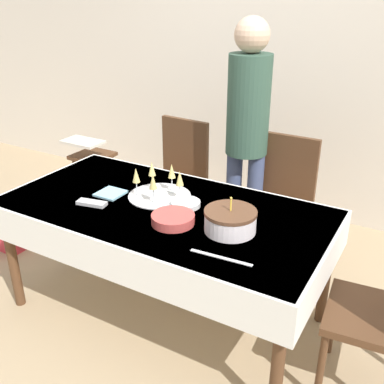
{
  "coord_description": "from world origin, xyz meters",
  "views": [
    {
      "loc": [
        1.26,
        -1.86,
        1.83
      ],
      "look_at": [
        0.17,
        0.02,
        0.85
      ],
      "focal_mm": 42.0,
      "sensor_mm": 36.0,
      "label": 1
    }
  ],
  "objects_px": {
    "dining_chair_far_right": "(280,201)",
    "person_standing": "(248,123)",
    "gift_bag": "(8,232)",
    "high_chair": "(92,164)",
    "champagne_tray": "(159,186)",
    "birthday_cake": "(230,221)",
    "plate_stack_main": "(173,219)",
    "dining_chair_far_left": "(177,178)",
    "plate_stack_dessert": "(186,204)"
  },
  "relations": [
    {
      "from": "dining_chair_far_right",
      "to": "plate_stack_main",
      "type": "relative_size",
      "value": 4.25
    },
    {
      "from": "high_chair",
      "to": "gift_bag",
      "type": "height_order",
      "value": "high_chair"
    },
    {
      "from": "plate_stack_main",
      "to": "person_standing",
      "type": "bearing_deg",
      "value": 90.81
    },
    {
      "from": "plate_stack_main",
      "to": "high_chair",
      "type": "bearing_deg",
      "value": 146.51
    },
    {
      "from": "person_standing",
      "to": "gift_bag",
      "type": "bearing_deg",
      "value": -153.23
    },
    {
      "from": "dining_chair_far_right",
      "to": "high_chair",
      "type": "height_order",
      "value": "dining_chair_far_right"
    },
    {
      "from": "plate_stack_main",
      "to": "person_standing",
      "type": "relative_size",
      "value": 0.13
    },
    {
      "from": "person_standing",
      "to": "birthday_cake",
      "type": "bearing_deg",
      "value": -70.97
    },
    {
      "from": "birthday_cake",
      "to": "gift_bag",
      "type": "height_order",
      "value": "birthday_cake"
    },
    {
      "from": "champagne_tray",
      "to": "gift_bag",
      "type": "relative_size",
      "value": 1.21
    },
    {
      "from": "dining_chair_far_right",
      "to": "high_chair",
      "type": "bearing_deg",
      "value": -179.85
    },
    {
      "from": "champagne_tray",
      "to": "plate_stack_main",
      "type": "bearing_deg",
      "value": -44.24
    },
    {
      "from": "high_chair",
      "to": "plate_stack_main",
      "type": "bearing_deg",
      "value": -33.49
    },
    {
      "from": "plate_stack_dessert",
      "to": "plate_stack_main",
      "type": "bearing_deg",
      "value": -77.26
    },
    {
      "from": "person_standing",
      "to": "champagne_tray",
      "type": "bearing_deg",
      "value": -107.91
    },
    {
      "from": "plate_stack_main",
      "to": "dining_chair_far_left",
      "type": "bearing_deg",
      "value": 120.74
    },
    {
      "from": "dining_chair_far_right",
      "to": "champagne_tray",
      "type": "xyz_separation_m",
      "value": [
        -0.5,
        -0.69,
        0.27
      ]
    },
    {
      "from": "dining_chair_far_right",
      "to": "champagne_tray",
      "type": "bearing_deg",
      "value": -125.98
    },
    {
      "from": "dining_chair_far_right",
      "to": "birthday_cake",
      "type": "xyz_separation_m",
      "value": [
        0.03,
        -0.86,
        0.26
      ]
    },
    {
      "from": "plate_stack_main",
      "to": "birthday_cake",
      "type": "bearing_deg",
      "value": 14.38
    },
    {
      "from": "dining_chair_far_right",
      "to": "birthday_cake",
      "type": "bearing_deg",
      "value": -87.95
    },
    {
      "from": "dining_chair_far_left",
      "to": "dining_chair_far_right",
      "type": "xyz_separation_m",
      "value": [
        0.81,
        0.0,
        0.0
      ]
    },
    {
      "from": "plate_stack_main",
      "to": "champagne_tray",
      "type": "bearing_deg",
      "value": 135.76
    },
    {
      "from": "dining_chair_far_right",
      "to": "plate_stack_dessert",
      "type": "height_order",
      "value": "dining_chair_far_right"
    },
    {
      "from": "dining_chair_far_left",
      "to": "gift_bag",
      "type": "xyz_separation_m",
      "value": [
        -1.04,
        -0.78,
        -0.38
      ]
    },
    {
      "from": "dining_chair_far_right",
      "to": "gift_bag",
      "type": "height_order",
      "value": "dining_chair_far_right"
    },
    {
      "from": "person_standing",
      "to": "high_chair",
      "type": "xyz_separation_m",
      "value": [
        -1.39,
        -0.03,
        -0.54
      ]
    },
    {
      "from": "plate_stack_main",
      "to": "person_standing",
      "type": "height_order",
      "value": "person_standing"
    },
    {
      "from": "gift_bag",
      "to": "dining_chair_far_right",
      "type": "bearing_deg",
      "value": 22.73
    },
    {
      "from": "plate_stack_main",
      "to": "gift_bag",
      "type": "xyz_separation_m",
      "value": [
        -1.59,
        0.16,
        -0.6
      ]
    },
    {
      "from": "plate_stack_main",
      "to": "gift_bag",
      "type": "height_order",
      "value": "plate_stack_main"
    },
    {
      "from": "dining_chair_far_right",
      "to": "high_chair",
      "type": "xyz_separation_m",
      "value": [
        -1.66,
        -0.0,
        -0.04
      ]
    },
    {
      "from": "plate_stack_main",
      "to": "plate_stack_dessert",
      "type": "xyz_separation_m",
      "value": [
        -0.05,
        0.21,
        -0.01
      ]
    },
    {
      "from": "champagne_tray",
      "to": "plate_stack_dessert",
      "type": "height_order",
      "value": "champagne_tray"
    },
    {
      "from": "dining_chair_far_left",
      "to": "person_standing",
      "type": "height_order",
      "value": "person_standing"
    },
    {
      "from": "champagne_tray",
      "to": "plate_stack_main",
      "type": "distance_m",
      "value": 0.34
    },
    {
      "from": "plate_stack_dessert",
      "to": "person_standing",
      "type": "distance_m",
      "value": 0.8
    },
    {
      "from": "champagne_tray",
      "to": "plate_stack_dessert",
      "type": "distance_m",
      "value": 0.21
    },
    {
      "from": "birthday_cake",
      "to": "plate_stack_dessert",
      "type": "xyz_separation_m",
      "value": [
        -0.34,
        0.13,
        -0.04
      ]
    },
    {
      "from": "plate_stack_dessert",
      "to": "dining_chair_far_left",
      "type": "bearing_deg",
      "value": 124.96
    },
    {
      "from": "champagne_tray",
      "to": "plate_stack_dessert",
      "type": "bearing_deg",
      "value": -9.34
    },
    {
      "from": "dining_chair_far_right",
      "to": "gift_bag",
      "type": "distance_m",
      "value": 2.04
    },
    {
      "from": "plate_stack_main",
      "to": "plate_stack_dessert",
      "type": "bearing_deg",
      "value": 102.74
    },
    {
      "from": "person_standing",
      "to": "gift_bag",
      "type": "xyz_separation_m",
      "value": [
        -1.58,
        -0.8,
        -0.87
      ]
    },
    {
      "from": "gift_bag",
      "to": "high_chair",
      "type": "bearing_deg",
      "value": 75.98
    },
    {
      "from": "birthday_cake",
      "to": "plate_stack_main",
      "type": "distance_m",
      "value": 0.3
    },
    {
      "from": "dining_chair_far_left",
      "to": "birthday_cake",
      "type": "relative_size",
      "value": 3.64
    },
    {
      "from": "birthday_cake",
      "to": "plate_stack_main",
      "type": "xyz_separation_m",
      "value": [
        -0.29,
        -0.07,
        -0.03
      ]
    },
    {
      "from": "birthday_cake",
      "to": "high_chair",
      "type": "bearing_deg",
      "value": 153.23
    },
    {
      "from": "dining_chair_far_right",
      "to": "person_standing",
      "type": "xyz_separation_m",
      "value": [
        -0.27,
        0.02,
        0.5
      ]
    }
  ]
}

